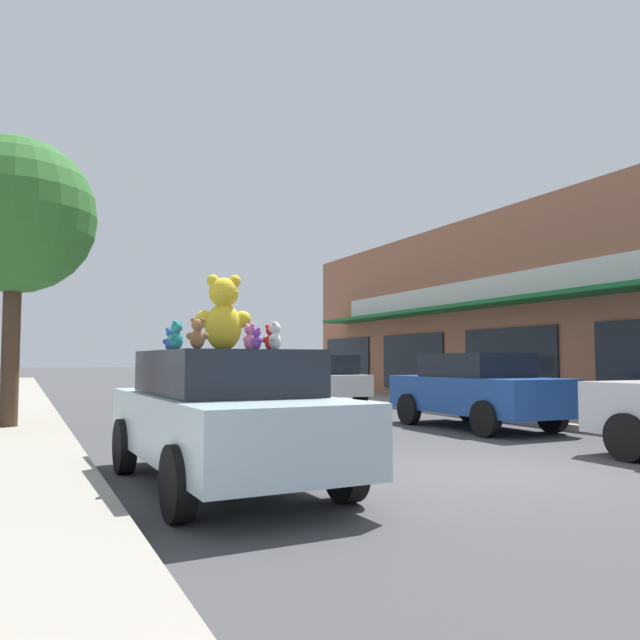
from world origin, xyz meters
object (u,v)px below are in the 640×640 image
(teddy_bear_purple, at_px, (257,339))
(teddy_bear_pink, at_px, (250,337))
(teddy_bear_blue, at_px, (171,340))
(teddy_bear_white, at_px, (275,337))
(parked_car_far_center, at_px, (476,389))
(plush_art_car, at_px, (223,414))
(teddy_bear_giant, at_px, (223,314))
(teddy_bear_teal, at_px, (176,336))
(street_tree, at_px, (15,216))
(teddy_bear_brown, at_px, (197,334))
(teddy_bear_red, at_px, (271,338))
(parked_car_far_right, at_px, (316,378))

(teddy_bear_purple, bearing_deg, teddy_bear_pink, -29.22)
(teddy_bear_blue, bearing_deg, teddy_bear_white, 157.51)
(parked_car_far_center, bearing_deg, plush_art_car, -151.82)
(teddy_bear_white, height_order, parked_car_far_center, teddy_bear_white)
(teddy_bear_giant, height_order, teddy_bear_blue, teddy_bear_giant)
(teddy_bear_teal, relative_size, teddy_bear_pink, 1.03)
(street_tree, bearing_deg, teddy_bear_teal, -76.47)
(teddy_bear_brown, relative_size, teddy_bear_teal, 1.01)
(teddy_bear_brown, distance_m, teddy_bear_teal, 0.49)
(teddy_bear_teal, bearing_deg, teddy_bear_brown, 57.59)
(teddy_bear_white, bearing_deg, teddy_bear_purple, -10.88)
(street_tree, bearing_deg, teddy_bear_blue, -71.88)
(teddy_bear_giant, xyz_separation_m, teddy_bear_purple, (0.10, -0.89, -0.32))
(teddy_bear_red, height_order, street_tree, street_tree)
(teddy_bear_red, distance_m, street_tree, 7.73)
(plush_art_car, bearing_deg, parked_car_far_right, 58.59)
(teddy_bear_purple, distance_m, parked_car_far_center, 7.78)
(teddy_bear_red, relative_size, parked_car_far_center, 0.08)
(teddy_bear_brown, bearing_deg, teddy_bear_red, -120.07)
(plush_art_car, bearing_deg, street_tree, 107.64)
(parked_car_far_center, bearing_deg, teddy_bear_white, -147.20)
(teddy_bear_white, bearing_deg, teddy_bear_teal, -55.19)
(street_tree, bearing_deg, parked_car_far_right, 28.46)
(teddy_bear_giant, relative_size, teddy_bear_purple, 3.79)
(teddy_bear_blue, height_order, teddy_bear_purple, teddy_bear_blue)
(teddy_bear_red, xyz_separation_m, parked_car_far_right, (6.03, 11.52, -0.83))
(plush_art_car, xyz_separation_m, teddy_bear_white, (0.48, -0.41, 0.88))
(teddy_bear_brown, distance_m, parked_car_far_center, 8.43)
(teddy_bear_red, distance_m, parked_car_far_right, 13.03)
(teddy_bear_teal, height_order, street_tree, street_tree)
(teddy_bear_brown, relative_size, parked_car_far_center, 0.08)
(teddy_bear_purple, bearing_deg, teddy_bear_red, -53.54)
(teddy_bear_giant, height_order, parked_car_far_center, teddy_bear_giant)
(teddy_bear_red, distance_m, teddy_bear_white, 0.43)
(teddy_bear_white, height_order, parked_car_far_right, teddy_bear_white)
(teddy_bear_brown, height_order, parked_car_far_right, teddy_bear_brown)
(teddy_bear_brown, xyz_separation_m, teddy_bear_red, (1.12, 0.84, 0.00))
(teddy_bear_blue, bearing_deg, teddy_bear_red, 171.62)
(teddy_bear_giant, xyz_separation_m, teddy_bear_pink, (0.15, -0.54, -0.29))
(teddy_bear_teal, relative_size, parked_car_far_center, 0.08)
(teddy_bear_brown, relative_size, teddy_bear_blue, 1.05)
(parked_car_far_right, bearing_deg, plush_art_car, -119.91)
(teddy_bear_white, bearing_deg, teddy_bear_giant, -106.98)
(teddy_bear_pink, height_order, teddy_bear_purple, teddy_bear_pink)
(teddy_bear_blue, xyz_separation_m, teddy_bear_purple, (0.58, -1.58, -0.03))
(street_tree, bearing_deg, plush_art_car, -70.86)
(teddy_bear_brown, bearing_deg, parked_car_far_center, -125.36)
(teddy_bear_giant, bearing_deg, teddy_bear_blue, -40.95)
(teddy_bear_teal, height_order, teddy_bear_blue, teddy_bear_teal)
(plush_art_car, bearing_deg, teddy_bear_white, -42.00)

